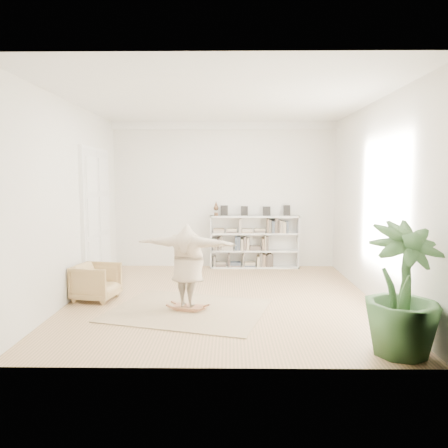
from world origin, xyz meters
The scene contains 9 objects.
floor centered at (0.00, 0.00, 0.00)m, with size 6.00×6.00×0.00m, color #95794D.
room_shell centered at (0.00, 2.94, 3.51)m, with size 6.00×6.00×6.00m.
doors centered at (-2.70, 1.30, 1.40)m, with size 0.09×1.78×2.92m.
bookshelf centered at (0.74, 2.82, 0.64)m, with size 2.20×0.35×1.64m.
armchair centered at (-2.30, -0.13, 0.33)m, with size 0.71×0.73×0.67m, color tan.
rug centered at (-0.56, -0.78, 0.01)m, with size 2.50×2.00×0.02m, color tan.
rocker_board centered at (-0.56, -0.78, 0.07)m, with size 0.54×0.41×0.10m.
person centered at (-0.56, -0.78, 0.82)m, with size 1.70×0.46×1.39m, color tan.
houseplant centered at (2.30, -2.55, 0.84)m, with size 0.94×0.94×1.68m, color #30562B.
Camera 1 is at (0.14, -7.92, 2.22)m, focal length 35.00 mm.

